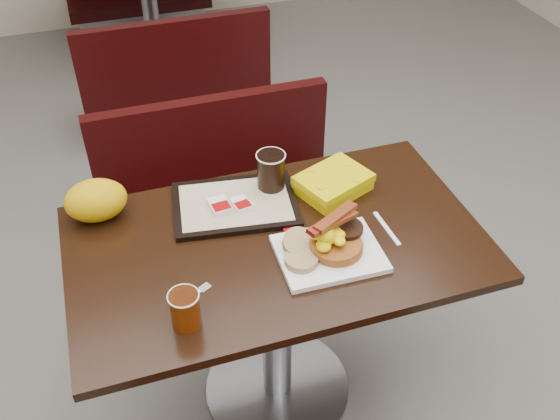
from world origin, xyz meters
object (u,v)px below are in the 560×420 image
object	(u,v)px
tray	(235,205)
hashbrown_sleeve_left	(220,206)
table_near	(277,324)
pancake_stack	(336,245)
clamshell	(333,183)
table_far	(151,18)
platter	(329,254)
coffee_cup_far	(271,171)
paper_bag	(96,200)
bench_near_n	(225,200)
coffee_cup_near	(185,310)
bench_far_s	(172,69)
fork	(189,299)
hashbrown_sleeve_right	(241,204)
knife	(387,228)

from	to	relation	value
tray	hashbrown_sleeve_left	xyz separation A→B (m)	(-0.05, -0.01, 0.02)
table_near	tray	bearing A→B (deg)	112.13
pancake_stack	clamshell	bearing A→B (deg)	70.04
table_far	clamshell	bearing A→B (deg)	-84.32
platter	clamshell	distance (m)	0.30
coffee_cup_far	paper_bag	xyz separation A→B (m)	(-0.53, 0.04, -0.01)
bench_near_n	coffee_cup_near	world-z (taller)	coffee_cup_near
pancake_stack	tray	world-z (taller)	pancake_stack
bench_far_s	coffee_cup_far	world-z (taller)	coffee_cup_far
table_far	bench_far_s	world-z (taller)	table_far
fork	tray	size ratio (longest dim) A/B	0.30
tray	hashbrown_sleeve_right	xyz separation A→B (m)	(0.01, -0.02, 0.02)
table_far	tray	bearing A→B (deg)	-91.77
table_near	fork	bearing A→B (deg)	-153.29
table_near	bench_near_n	distance (m)	0.70
tray	hashbrown_sleeve_left	bearing A→B (deg)	-157.31
table_near	fork	xyz separation A→B (m)	(-0.29, -0.15, 0.38)
coffee_cup_far	platter	bearing A→B (deg)	-78.87
knife	hashbrown_sleeve_left	size ratio (longest dim) A/B	1.99
pancake_stack	knife	xyz separation A→B (m)	(0.18, 0.05, -0.03)
tray	coffee_cup_far	distance (m)	0.15
tray	clamshell	xyz separation A→B (m)	(0.32, -0.02, 0.02)
pancake_stack	knife	size ratio (longest dim) A/B	0.98
hashbrown_sleeve_left	paper_bag	size ratio (longest dim) A/B	0.42
hashbrown_sleeve_left	paper_bag	world-z (taller)	paper_bag
coffee_cup_near	hashbrown_sleeve_left	bearing A→B (deg)	65.10
table_far	hashbrown_sleeve_right	world-z (taller)	hashbrown_sleeve_right
bench_near_n	knife	xyz separation A→B (m)	(0.33, -0.75, 0.39)
knife	hashbrown_sleeve_left	distance (m)	0.51
tray	platter	bearing A→B (deg)	-48.04
hashbrown_sleeve_right	platter	bearing A→B (deg)	-65.83
hashbrown_sleeve_left	bench_far_s	bearing A→B (deg)	79.37
paper_bag	pancake_stack	bearing A→B (deg)	-30.74
table_far	clamshell	world-z (taller)	clamshell
table_near	coffee_cup_far	xyz separation A→B (m)	(0.06, 0.23, 0.45)
pancake_stack	hashbrown_sleeve_right	distance (m)	0.33
knife	hashbrown_sleeve_right	size ratio (longest dim) A/B	2.32
fork	paper_bag	world-z (taller)	paper_bag
platter	coffee_cup_near	size ratio (longest dim) A/B	2.79
fork	bench_far_s	bearing A→B (deg)	52.99
table_near	tray	distance (m)	0.43
pancake_stack	coffee_cup_far	bearing A→B (deg)	104.79
clamshell	fork	bearing A→B (deg)	-171.26
tray	paper_bag	distance (m)	0.42
bench_far_s	fork	xyz separation A→B (m)	(-0.29, -2.05, 0.39)
hashbrown_sleeve_left	tray	bearing A→B (deg)	8.26
bench_near_n	fork	world-z (taller)	fork
paper_bag	hashbrown_sleeve_left	bearing A→B (deg)	-15.17
pancake_stack	fork	xyz separation A→B (m)	(-0.43, -0.04, -0.03)
hashbrown_sleeve_right	paper_bag	xyz separation A→B (m)	(-0.42, 0.11, 0.04)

